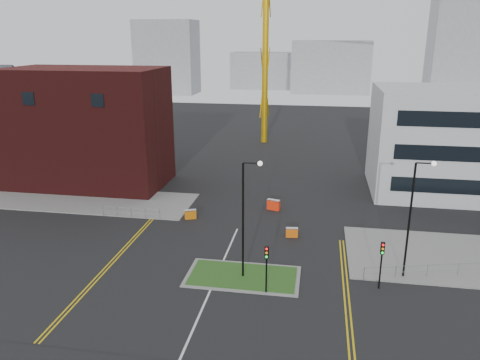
# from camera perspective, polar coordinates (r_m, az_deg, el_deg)

# --- Properties ---
(ground) EXTENTS (200.00, 200.00, 0.00)m
(ground) POSITION_cam_1_polar(r_m,az_deg,el_deg) (30.07, -6.22, -18.66)
(ground) COLOR black
(ground) RESTS_ON ground
(pavement_left) EXTENTS (28.00, 8.00, 0.12)m
(pavement_left) POSITION_cam_1_polar(r_m,az_deg,el_deg) (55.64, -20.13, -2.20)
(pavement_left) COLOR slate
(pavement_left) RESTS_ON ground
(island_kerb) EXTENTS (8.60, 4.60, 0.08)m
(island_kerb) POSITION_cam_1_polar(r_m,az_deg,el_deg) (36.27, 0.35, -11.67)
(island_kerb) COLOR slate
(island_kerb) RESTS_ON ground
(grass_island) EXTENTS (8.00, 4.00, 0.12)m
(grass_island) POSITION_cam_1_polar(r_m,az_deg,el_deg) (36.26, 0.35, -11.65)
(grass_island) COLOR #22531B
(grass_island) RESTS_ON ground
(brick_building) EXTENTS (24.20, 10.07, 14.24)m
(brick_building) POSITION_cam_1_polar(r_m,az_deg,el_deg) (60.45, -20.51, 5.93)
(brick_building) COLOR #3F100F
(brick_building) RESTS_ON ground
(streetlamp_island) EXTENTS (1.46, 0.36, 9.18)m
(streetlamp_island) POSITION_cam_1_polar(r_m,az_deg,el_deg) (33.97, 0.73, -3.75)
(streetlamp_island) COLOR black
(streetlamp_island) RESTS_ON ground
(streetlamp_right_near) EXTENTS (1.46, 0.36, 9.18)m
(streetlamp_right_near) POSITION_cam_1_polar(r_m,az_deg,el_deg) (36.20, 20.41, -3.53)
(streetlamp_right_near) COLOR black
(streetlamp_right_near) RESTS_ON ground
(traffic_light_island) EXTENTS (0.28, 0.33, 3.65)m
(traffic_light_island) POSITION_cam_1_polar(r_m,az_deg,el_deg) (33.08, 3.26, -9.77)
(traffic_light_island) COLOR black
(traffic_light_island) RESTS_ON ground
(traffic_light_right) EXTENTS (0.28, 0.33, 3.65)m
(traffic_light_right) POSITION_cam_1_polar(r_m,az_deg,el_deg) (35.08, 16.90, -8.90)
(traffic_light_right) COLOR black
(traffic_light_right) RESTS_ON ground
(railing_left) EXTENTS (6.05, 0.05, 1.10)m
(railing_left) POSITION_cam_1_polar(r_m,az_deg,el_deg) (48.16, -13.14, -3.69)
(railing_left) COLOR gray
(railing_left) RESTS_ON ground
(centre_line) EXTENTS (0.15, 30.00, 0.01)m
(centre_line) POSITION_cam_1_polar(r_m,az_deg,el_deg) (31.64, -5.21, -16.58)
(centre_line) COLOR silver
(centre_line) RESTS_ON ground
(yellow_left_a) EXTENTS (0.12, 24.00, 0.01)m
(yellow_left_a) POSITION_cam_1_polar(r_m,az_deg,el_deg) (40.98, -14.72, -8.76)
(yellow_left_a) COLOR gold
(yellow_left_a) RESTS_ON ground
(yellow_left_b) EXTENTS (0.12, 24.00, 0.01)m
(yellow_left_b) POSITION_cam_1_polar(r_m,az_deg,el_deg) (40.86, -14.33, -8.81)
(yellow_left_b) COLOR gold
(yellow_left_b) RESTS_ON ground
(yellow_right_a) EXTENTS (0.12, 20.00, 0.01)m
(yellow_right_a) POSITION_cam_1_polar(r_m,az_deg,el_deg) (34.29, 12.64, -14.06)
(yellow_right_a) COLOR gold
(yellow_right_a) RESTS_ON ground
(yellow_right_b) EXTENTS (0.12, 20.00, 0.01)m
(yellow_right_b) POSITION_cam_1_polar(r_m,az_deg,el_deg) (34.31, 13.16, -14.08)
(yellow_right_b) COLOR gold
(yellow_right_b) RESTS_ON ground
(skyline_a) EXTENTS (18.00, 12.00, 22.00)m
(skyline_a) POSITION_cam_1_polar(r_m,az_deg,el_deg) (151.01, -8.85, 14.56)
(skyline_a) COLOR gray
(skyline_a) RESTS_ON ground
(skyline_b) EXTENTS (24.00, 12.00, 16.00)m
(skyline_b) POSITION_cam_1_polar(r_m,az_deg,el_deg) (153.66, 10.98, 13.38)
(skyline_b) COLOR gray
(skyline_b) RESTS_ON ground
(skyline_c) EXTENTS (14.00, 12.00, 28.00)m
(skyline_c) POSITION_cam_1_polar(r_m,az_deg,el_deg) (153.15, 24.77, 14.40)
(skyline_c) COLOR gray
(skyline_c) RESTS_ON ground
(skyline_d) EXTENTS (30.00, 12.00, 12.00)m
(skyline_d) POSITION_cam_1_polar(r_m,az_deg,el_deg) (164.44, 4.44, 13.17)
(skyline_d) COLOR gray
(skyline_d) RESTS_ON ground
(barrier_left) EXTENTS (1.20, 0.77, 0.96)m
(barrier_left) POSITION_cam_1_polar(r_m,az_deg,el_deg) (47.01, -6.06, -4.13)
(barrier_left) COLOR #CF690B
(barrier_left) RESTS_ON ground
(barrier_mid) EXTENTS (1.41, 0.81, 1.13)m
(barrier_mid) POSITION_cam_1_polar(r_m,az_deg,el_deg) (49.19, 4.11, -2.97)
(barrier_mid) COLOR #FB2F0D
(barrier_mid) RESTS_ON ground
(barrier_right) EXTENTS (1.11, 0.49, 0.90)m
(barrier_right) POSITION_cam_1_polar(r_m,az_deg,el_deg) (42.93, 6.34, -6.32)
(barrier_right) COLOR orange
(barrier_right) RESTS_ON ground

